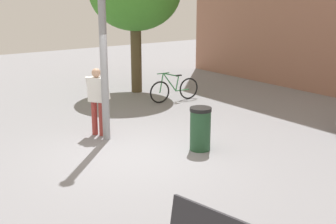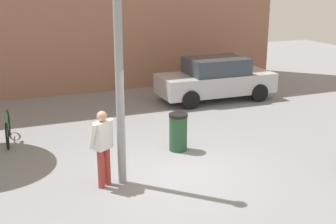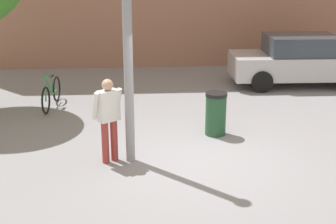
{
  "view_description": "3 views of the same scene",
  "coord_description": "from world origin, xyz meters",
  "px_view_note": "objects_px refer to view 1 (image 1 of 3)",
  "views": [
    {
      "loc": [
        7.7,
        -4.78,
        3.42
      ],
      "look_at": [
        0.72,
        0.32,
        1.07
      ],
      "focal_mm": 47.08,
      "sensor_mm": 36.0,
      "label": 1
    },
    {
      "loc": [
        -3.86,
        -8.77,
        4.28
      ],
      "look_at": [
        0.04,
        0.68,
        1.26
      ],
      "focal_mm": 48.57,
      "sensor_mm": 36.0,
      "label": 2
    },
    {
      "loc": [
        -1.19,
        -8.74,
        3.87
      ],
      "look_at": [
        -0.56,
        0.37,
        0.87
      ],
      "focal_mm": 51.13,
      "sensor_mm": 36.0,
      "label": 3
    }
  ],
  "objects_px": {
    "person_by_lamppost": "(97,97)",
    "bicycle_green": "(174,89)",
    "lamppost": "(102,23)",
    "trash_bin": "(200,129)"
  },
  "relations": [
    {
      "from": "person_by_lamppost",
      "to": "bicycle_green",
      "type": "relative_size",
      "value": 0.92
    },
    {
      "from": "bicycle_green",
      "to": "trash_bin",
      "type": "distance_m",
      "value": 4.63
    },
    {
      "from": "lamppost",
      "to": "person_by_lamppost",
      "type": "xyz_separation_m",
      "value": [
        -0.4,
        -0.0,
        -1.8
      ]
    },
    {
      "from": "lamppost",
      "to": "trash_bin",
      "type": "distance_m",
      "value": 3.25
    },
    {
      "from": "person_by_lamppost",
      "to": "lamppost",
      "type": "bearing_deg",
      "value": 0.62
    },
    {
      "from": "trash_bin",
      "to": "bicycle_green",
      "type": "bearing_deg",
      "value": 150.24
    },
    {
      "from": "person_by_lamppost",
      "to": "bicycle_green",
      "type": "distance_m",
      "value": 4.05
    },
    {
      "from": "person_by_lamppost",
      "to": "trash_bin",
      "type": "height_order",
      "value": "person_by_lamppost"
    },
    {
      "from": "trash_bin",
      "to": "person_by_lamppost",
      "type": "bearing_deg",
      "value": -149.92
    },
    {
      "from": "lamppost",
      "to": "person_by_lamppost",
      "type": "bearing_deg",
      "value": -179.38
    }
  ]
}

